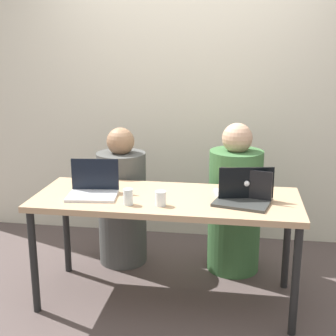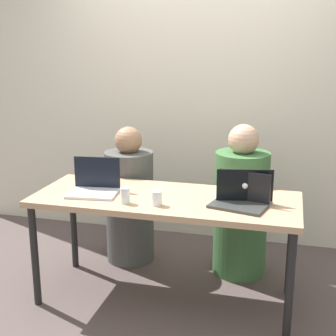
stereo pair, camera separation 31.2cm
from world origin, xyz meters
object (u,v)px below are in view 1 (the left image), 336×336
(person_on_left, at_px, (122,204))
(laptop_front_left, at_px, (93,188))
(water_glass_center, at_px, (161,199))
(laptop_back_right, at_px, (243,190))
(person_on_right, at_px, (235,206))
(water_glass_left, at_px, (128,198))
(laptop_front_right, at_px, (243,197))

(person_on_left, bearing_deg, laptop_front_left, 95.62)
(laptop_front_left, height_order, water_glass_center, laptop_front_left)
(laptop_front_left, distance_m, laptop_back_right, 1.00)
(person_on_right, height_order, laptop_back_right, person_on_right)
(person_on_left, relative_size, water_glass_left, 10.85)
(person_on_left, relative_size, laptop_back_right, 2.82)
(laptop_front_left, distance_m, water_glass_left, 0.31)
(person_on_right, bearing_deg, water_glass_left, 46.94)
(person_on_left, relative_size, laptop_front_right, 2.93)
(person_on_right, bearing_deg, laptop_back_right, 95.54)
(person_on_left, bearing_deg, laptop_front_right, 157.04)
(person_on_right, distance_m, water_glass_center, 0.90)
(person_on_left, height_order, person_on_right, person_on_right)
(laptop_back_right, height_order, water_glass_center, laptop_back_right)
(person_on_right, bearing_deg, water_glass_center, 56.59)
(person_on_left, bearing_deg, water_glass_left, 117.20)
(laptop_front_left, bearing_deg, water_glass_left, -35.20)
(person_on_right, xyz_separation_m, laptop_front_right, (0.05, -0.60, 0.28))
(person_on_left, xyz_separation_m, water_glass_center, (0.44, -0.73, 0.30))
(person_on_right, bearing_deg, person_on_left, -1.24)
(laptop_front_right, xyz_separation_m, water_glass_left, (-0.71, -0.14, -0.00))
(person_on_right, distance_m, laptop_front_right, 0.67)
(laptop_back_right, distance_m, water_glass_center, 0.57)
(laptop_front_right, bearing_deg, water_glass_left, -155.13)
(water_glass_center, bearing_deg, person_on_left, 121.33)
(laptop_front_right, relative_size, water_glass_left, 3.70)
(laptop_front_left, relative_size, laptop_back_right, 0.88)
(laptop_back_right, bearing_deg, person_on_left, -37.92)
(laptop_back_right, relative_size, laptop_front_right, 1.04)
(laptop_back_right, bearing_deg, laptop_front_right, 76.29)
(person_on_right, xyz_separation_m, laptop_back_right, (0.06, -0.47, 0.28))
(person_on_left, height_order, laptop_back_right, person_on_left)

